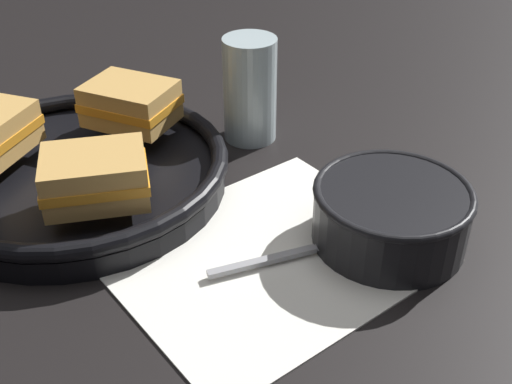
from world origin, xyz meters
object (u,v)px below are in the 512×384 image
at_px(skillet, 78,172).
at_px(drinking_glass, 250,90).
at_px(soup_bowl, 391,212).
at_px(spoon, 319,248).
at_px(sandwich_far_left, 130,103).
at_px(sandwich_near_right, 95,177).

height_order(skillet, drinking_glass, drinking_glass).
distance_m(soup_bowl, spoon, 0.08).
distance_m(skillet, sandwich_far_left, 0.10).
relative_size(soup_bowl, drinking_glass, 1.19).
distance_m(spoon, drinking_glass, 0.24).
relative_size(spoon, sandwich_far_left, 1.27).
bearing_deg(soup_bowl, drinking_glass, 82.12).
xyz_separation_m(soup_bowl, spoon, (-0.06, 0.03, -0.03)).
bearing_deg(drinking_glass, spoon, -114.52).
distance_m(sandwich_far_left, drinking_glass, 0.14).
relative_size(sandwich_far_left, drinking_glass, 0.95).
relative_size(skillet, drinking_glass, 2.56).
relative_size(spoon, skillet, 0.47).
distance_m(skillet, drinking_glass, 0.22).
bearing_deg(sandwich_near_right, soup_bowl, -43.19).
distance_m(skillet, sandwich_near_right, 0.10).
bearing_deg(sandwich_near_right, spoon, -49.55).
height_order(spoon, sandwich_far_left, sandwich_far_left).
distance_m(spoon, sandwich_far_left, 0.28).
height_order(skillet, sandwich_far_left, sandwich_far_left).
bearing_deg(sandwich_near_right, skillet, 76.69).
height_order(spoon, sandwich_near_right, sandwich_near_right).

